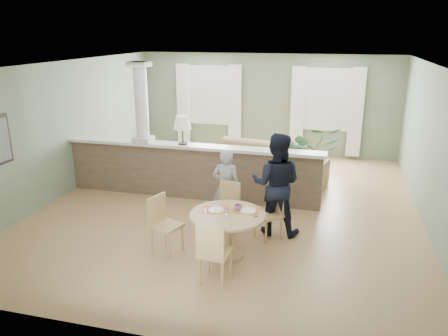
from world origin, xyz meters
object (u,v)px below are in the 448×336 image
(chair_far_boy, at_px, (227,205))
(chair_side, at_px, (163,221))
(sofa, at_px, (260,164))
(dining_table, at_px, (228,222))
(chair_near, at_px, (213,251))
(houseplant, at_px, (307,157))
(chair_far_man, at_px, (272,211))
(child_person, at_px, (226,187))
(man_person, at_px, (276,184))

(chair_far_boy, bearing_deg, chair_side, -117.12)
(sofa, height_order, dining_table, sofa)
(dining_table, bearing_deg, chair_near, -89.73)
(sofa, relative_size, dining_table, 2.56)
(houseplant, height_order, dining_table, houseplant)
(houseplant, xyz_separation_m, chair_far_man, (-0.37, -2.46, -0.25))
(sofa, distance_m, houseplant, 1.11)
(houseplant, relative_size, child_person, 1.05)
(chair_near, bearing_deg, child_person, -75.59)
(dining_table, xyz_separation_m, child_person, (-0.32, 1.13, 0.13))
(houseplant, xyz_separation_m, child_person, (-1.23, -2.12, -0.03))
(dining_table, bearing_deg, chair_far_boy, 104.91)
(chair_side, xyz_separation_m, child_person, (0.68, 1.23, 0.18))
(houseplant, xyz_separation_m, chair_side, (-1.91, -3.35, -0.22))
(chair_far_man, xyz_separation_m, chair_side, (-1.54, -0.89, 0.03))
(chair_far_man, height_order, man_person, man_person)
(chair_side, relative_size, man_person, 0.52)
(man_person, bearing_deg, sofa, -72.55)
(sofa, distance_m, chair_far_boy, 2.68)
(chair_far_man, height_order, child_person, child_person)
(dining_table, distance_m, chair_far_man, 0.96)
(child_person, bearing_deg, chair_far_man, 156.50)
(chair_far_boy, distance_m, chair_side, 1.19)
(sofa, xyz_separation_m, man_person, (0.71, -2.48, 0.44))
(dining_table, xyz_separation_m, man_person, (0.57, 0.98, 0.31))
(sofa, bearing_deg, chair_side, -92.15)
(houseplant, distance_m, chair_far_man, 2.50)
(dining_table, height_order, man_person, man_person)
(chair_far_man, relative_size, man_person, 0.49)
(chair_side, height_order, man_person, man_person)
(chair_far_man, xyz_separation_m, man_person, (0.03, 0.19, 0.40))
(chair_far_boy, relative_size, chair_near, 0.97)
(houseplant, relative_size, chair_near, 1.59)
(houseplant, bearing_deg, man_person, -98.63)
(houseplant, relative_size, man_person, 0.83)
(chair_near, height_order, chair_side, chair_near)
(dining_table, distance_m, child_person, 1.18)
(houseplant, height_order, child_person, houseplant)
(sofa, height_order, child_person, child_person)
(chair_far_man, distance_m, child_person, 0.95)
(chair_far_man, relative_size, chair_near, 0.94)
(houseplant, bearing_deg, chair_far_man, -98.65)
(sofa, bearing_deg, dining_table, -76.38)
(child_person, xyz_separation_m, man_person, (0.89, -0.15, 0.18))
(man_person, bearing_deg, chair_far_man, 82.66)
(chair_far_boy, bearing_deg, child_person, 121.31)
(houseplant, distance_m, chair_side, 3.86)
(man_person, bearing_deg, dining_table, 61.37)
(chair_far_man, bearing_deg, sofa, 148.34)
(chair_near, xyz_separation_m, child_person, (-0.32, 1.94, 0.18))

